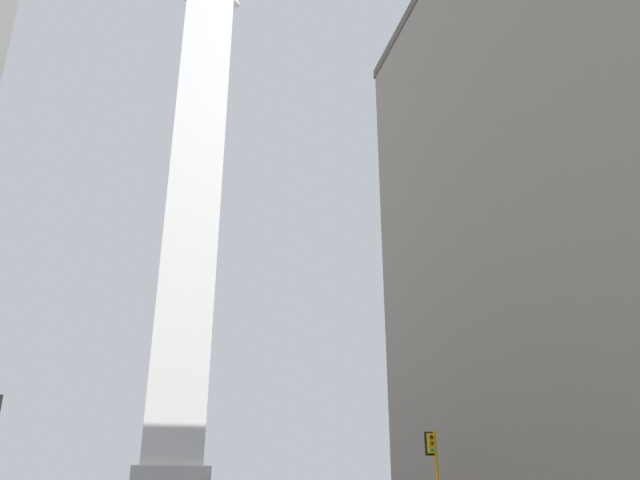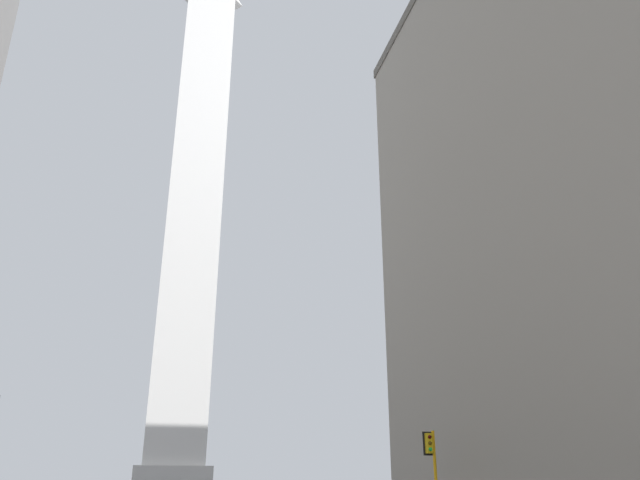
% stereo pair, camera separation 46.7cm
% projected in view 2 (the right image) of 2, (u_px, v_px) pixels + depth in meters
% --- Properties ---
extents(obelisk, '(8.37, 8.37, 77.80)m').
position_uv_depth(obelisk, '(196.00, 194.00, 82.30)').
color(obelisk, silver).
rests_on(obelisk, ground_plane).
extents(traffic_light_mid_right, '(0.78, 0.50, 4.82)m').
position_uv_depth(traffic_light_mid_right, '(432.00, 460.00, 35.53)').
color(traffic_light_mid_right, orange).
rests_on(traffic_light_mid_right, ground_plane).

